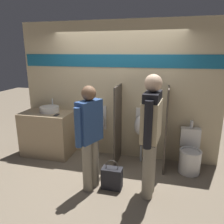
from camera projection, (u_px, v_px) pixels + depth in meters
name	position (u px, v px, depth m)	size (l,w,h in m)	color
ground_plane	(110.00, 168.00, 4.14)	(16.00, 16.00, 0.00)	gray
display_wall	(117.00, 91.00, 4.34)	(3.97, 0.07, 2.70)	beige
sink_counter	(48.00, 133.00, 4.60)	(1.02, 0.61, 0.92)	tan
sink_basin	(50.00, 109.00, 4.51)	(0.39, 0.39, 0.26)	white
cell_phone	(57.00, 115.00, 4.30)	(0.07, 0.14, 0.01)	black
divider_near_counter	(118.00, 125.00, 4.18)	(0.03, 0.58, 1.53)	#4C4238
divider_mid	(166.00, 129.00, 3.97)	(0.03, 0.58, 1.53)	#4C4238
urinal_near_counter	(98.00, 122.00, 4.42)	(0.30, 0.32, 1.12)	silver
urinal_far	(142.00, 126.00, 4.21)	(0.30, 0.32, 1.12)	silver
toilet	(190.00, 155.00, 3.97)	(0.39, 0.56, 0.90)	white
person_in_vest	(151.00, 129.00, 3.10)	(0.27, 0.64, 1.84)	gray
person_with_lanyard	(90.00, 134.00, 3.30)	(0.33, 0.54, 1.66)	gray
shopping_bag	(112.00, 178.00, 3.48)	(0.32, 0.18, 0.49)	#232328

